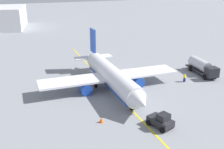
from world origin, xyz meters
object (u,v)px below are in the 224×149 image
at_px(pushback_tug, 161,121).
at_px(fuel_tanker, 202,67).
at_px(airplane, 111,76).
at_px(safety_cone_nose, 101,120).
at_px(refueling_worker, 185,78).

bearing_deg(pushback_tug, fuel_tanker, 127.28).
distance_m(airplane, pushback_tug, 15.81).
bearing_deg(safety_cone_nose, airplane, 150.95).
relative_size(pushback_tug, refueling_worker, 2.35).
height_order(fuel_tanker, refueling_worker, fuel_tanker).
bearing_deg(refueling_worker, pushback_tug, -46.86).
height_order(pushback_tug, safety_cone_nose, pushback_tug).
relative_size(refueling_worker, safety_cone_nose, 2.29).
relative_size(airplane, refueling_worker, 16.59).
distance_m(refueling_worker, safety_cone_nose, 23.08).
relative_size(airplane, pushback_tug, 7.07).
bearing_deg(airplane, safety_cone_nose, -29.05).
height_order(fuel_tanker, safety_cone_nose, fuel_tanker).
bearing_deg(fuel_tanker, pushback_tug, -52.72).
distance_m(airplane, refueling_worker, 15.40).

